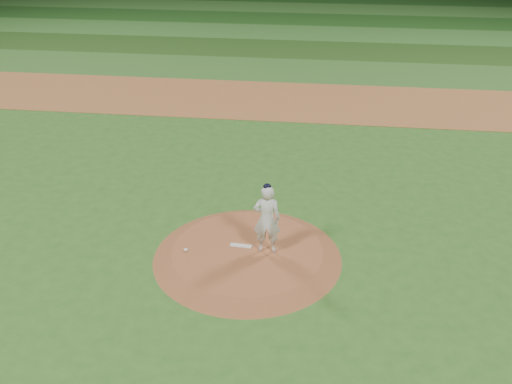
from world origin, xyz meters
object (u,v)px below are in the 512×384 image
pitcher_on_mound (267,219)px  pitchers_mound (247,253)px  rosin_bag (186,250)px  pitching_rubber (241,246)px

pitcher_on_mound → pitchers_mound: bearing=-175.9°
rosin_bag → pitchers_mound: bearing=8.8°
pitching_rubber → pitcher_on_mound: size_ratio=0.29×
pitchers_mound → pitching_rubber: bearing=141.6°
pitching_rubber → pitchers_mound: bearing=-34.1°
pitchers_mound → rosin_bag: size_ratio=41.24×
pitching_rubber → rosin_bag: 1.61m
pitching_rubber → pitcher_on_mound: (0.77, -0.13, 1.05)m
pitching_rubber → rosin_bag: size_ratio=4.80×
rosin_bag → pitching_rubber: bearing=16.0°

